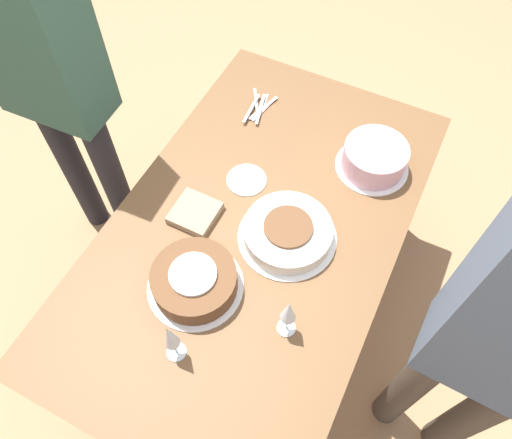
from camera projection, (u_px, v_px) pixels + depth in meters
name	position (u px, v px, depth m)	size (l,w,h in m)	color
ground_plane	(256.00, 306.00, 2.39)	(12.00, 12.00, 0.00)	#A87F56
dining_table	(256.00, 240.00, 1.85)	(1.65, 0.98, 0.73)	brown
cake_center_white	(288.00, 232.00, 1.72)	(0.35, 0.35, 0.08)	white
cake_front_chocolate	(194.00, 281.00, 1.61)	(0.32, 0.32, 0.10)	white
cake_back_decorated	(374.00, 158.00, 1.87)	(0.28, 0.28, 0.11)	white
wine_glass_near	(170.00, 337.00, 1.41)	(0.06, 0.06, 0.21)	silver
wine_glass_far	(289.00, 312.00, 1.46)	(0.06, 0.06, 0.20)	silver
dessert_plate_left	(247.00, 180.00, 1.88)	(0.15, 0.15, 0.01)	white
fork_pile	(260.00, 107.00, 2.07)	(0.20, 0.12, 0.02)	silver
napkin_stack	(195.00, 213.00, 1.78)	(0.15, 0.15, 0.03)	gray
person_cutting	(42.00, 61.00, 1.73)	(0.24, 0.41, 1.77)	#232328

